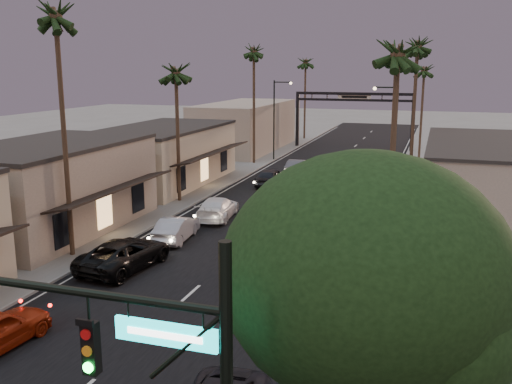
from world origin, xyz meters
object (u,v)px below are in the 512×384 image
Objects in this scene: traffic_signal at (126,378)px; palm_rb at (418,41)px; streetlight_right at (393,129)px; oncoming_pickup at (125,254)px; palm_far at (306,60)px; oncoming_silver at (177,228)px; curbside_black at (318,250)px; streetlight_left at (276,113)px; palm_ld at (254,48)px; corner_tree at (368,286)px; palm_rc at (425,67)px; palm_ra at (398,45)px; palm_lc at (176,67)px; arch at (354,106)px; palm_lb at (55,9)px.

traffic_signal is 40.77m from palm_rb.
streetlight_right is 26.93m from oncoming_pickup.
palm_far is 2.90× the size of oncoming_silver.
streetlight_left is at bearing 104.83° from curbside_black.
palm_ld is 1.08× the size of palm_far.
traffic_signal is 0.95× the size of streetlight_right.
palm_far is at bearing 104.14° from corner_tree.
palm_rc is 2.08× the size of oncoming_pickup.
palm_ra is at bearing -90.00° from palm_rc.
streetlight_right is 19.75m from palm_rc.
palm_lc reaches higher than traffic_signal.
streetlight_left is at bearing 103.14° from traffic_signal.
palm_ra is 1.08× the size of palm_rc.
traffic_signal is at bearing -92.78° from palm_rc.
palm_lc is 2.06× the size of curbside_black.
corner_tree is at bearing -81.38° from arch.
streetlight_right is 20.77m from curbside_black.
oncoming_pickup is (-13.31, -2.87, -10.63)m from palm_ra.
palm_ra is at bearing 81.72° from traffic_signal.
oncoming_silver is (-10.03, 22.63, -4.33)m from traffic_signal.
palm_lb is (-1.68, -36.00, 8.06)m from streetlight_left.
palm_lb is 14.30m from palm_lc.
palm_ra is (-0.88, 16.55, 5.46)m from corner_tree.
palm_rb is 28.89m from oncoming_pickup.
palm_ld reaches higher than corner_tree.
streetlight_right reaches higher than traffic_signal.
arch is 1.25× the size of palm_rc.
palm_lb is 45.48m from palm_rc.
palm_far is (0.30, 42.00, 0.97)m from palm_lc.
arch is 1.00× the size of palm_lb.
palm_lb is (-18.08, 14.55, 7.41)m from corner_tree.
palm_ld reaches higher than palm_rc.
palm_lb is at bearing 128.44° from traffic_signal.
palm_far is 55.82m from curbside_black.
corner_tree is 51.28m from palm_ld.
streetlight_right is at bearing 55.99° from palm_lb.
arch is at bearing 100.59° from palm_ra.
oncoming_pickup is at bearing 121.25° from traffic_signal.
palm_lb reaches higher than corner_tree.
oncoming_pickup is (3.89, -14.87, -9.65)m from palm_lc.
palm_rc is (1.68, 19.00, 5.14)m from streetlight_right.
streetlight_right is (6.92, -25.00, -0.20)m from arch.
oncoming_silver is 0.77× the size of curbside_black.
palm_rc is (8.60, -6.00, 4.94)m from arch.
palm_far is at bearing 136.05° from arch.
streetlight_left reaches higher than oncoming_silver.
corner_tree is at bearing 142.41° from oncoming_pickup.
palm_lc reaches higher than streetlight_right.
arch is (-5.69, 66.00, 0.45)m from traffic_signal.
corner_tree is at bearing -80.10° from curbside_black.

